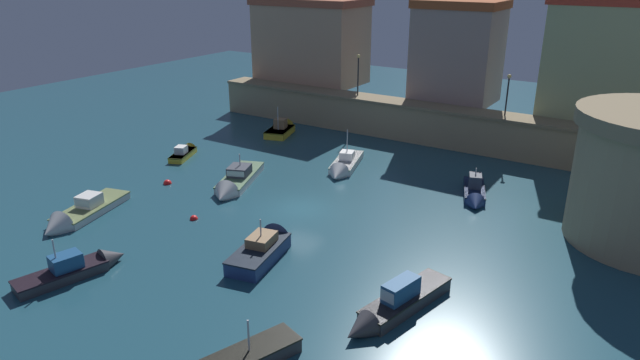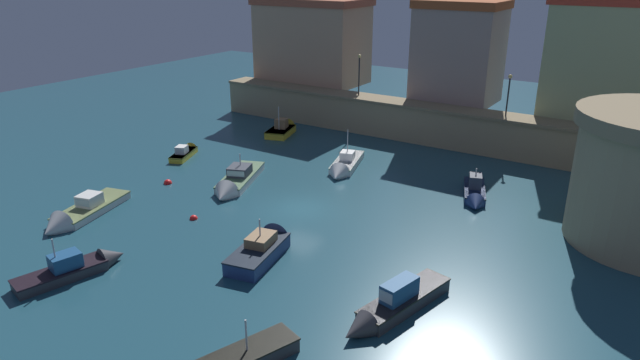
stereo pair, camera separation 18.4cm
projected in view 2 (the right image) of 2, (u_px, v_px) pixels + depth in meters
ground_plane at (300, 209)px, 36.04m from camera, size 100.77×100.77×0.00m
quay_wall at (417, 122)px, 49.54m from camera, size 41.35×2.78×3.27m
old_town_backdrop at (425, 48)px, 51.02m from camera, size 41.17×6.18×9.44m
quay_lamp_0 at (359, 69)px, 51.13m from camera, size 0.32×0.32×3.74m
quay_lamp_1 at (509, 88)px, 44.32m from camera, size 0.32×0.32×3.29m
moored_boat_0 at (265, 245)px, 30.32m from camera, size 2.82×5.65×2.72m
moored_boat_1 at (235, 182)px, 39.37m from camera, size 4.26×7.23×2.63m
moored_boat_2 at (77, 215)px, 34.39m from camera, size 3.48×6.93×1.86m
moored_boat_3 at (344, 166)px, 42.60m from camera, size 3.34×6.32×3.41m
moored_boat_4 at (392, 306)px, 25.02m from camera, size 2.72×6.75×1.84m
moored_boat_5 at (283, 129)px, 52.00m from camera, size 2.99×4.67×3.30m
moored_boat_6 at (475, 193)px, 37.40m from camera, size 2.97×5.21×2.21m
moored_boat_7 at (77, 267)px, 28.36m from camera, size 2.61×5.62×2.66m
moored_boat_11 at (186, 151)px, 45.99m from camera, size 2.65×4.25×1.35m
mooring_buoy_0 at (194, 219)px, 34.62m from camera, size 0.49×0.49×0.49m
mooring_buoy_1 at (168, 183)px, 40.18m from camera, size 0.59×0.59×0.59m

